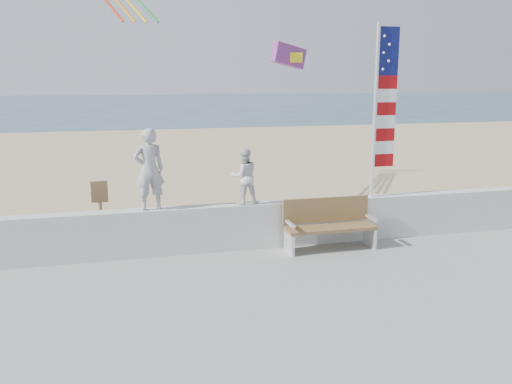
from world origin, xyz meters
TOP-DOWN VIEW (x-y plane):
  - ground at (0.00, 0.00)m, footprint 220.00×220.00m
  - sand at (0.00, 9.00)m, footprint 90.00×40.00m
  - seawall at (0.00, 2.00)m, footprint 30.00×0.35m
  - adult at (-1.80, 2.00)m, footprint 0.61×0.45m
  - child at (0.02, 2.00)m, footprint 0.56×0.45m
  - bench at (1.62, 1.55)m, footprint 1.80×0.57m
  - flag at (2.87, 2.00)m, footprint 0.50×0.08m
  - parafoil_kite at (1.74, 4.55)m, footprint 0.95×0.50m
  - sign at (-2.74, 2.69)m, footprint 0.32×0.07m

SIDE VIEW (x-z plane):
  - ground at x=0.00m, z-range 0.00..0.00m
  - sand at x=0.00m, z-range 0.00..0.08m
  - seawall at x=0.00m, z-range 0.18..1.08m
  - bench at x=1.62m, z-range 0.19..1.19m
  - sign at x=-2.74m, z-range 0.21..1.67m
  - child at x=0.02m, z-range 1.08..2.19m
  - adult at x=-1.80m, z-range 1.08..2.62m
  - flag at x=2.87m, z-range 1.24..4.74m
  - parafoil_kite at x=1.74m, z-range 3.71..4.34m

